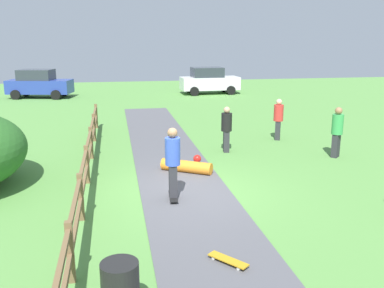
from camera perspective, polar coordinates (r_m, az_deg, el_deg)
name	(u,v)px	position (r m, az deg, el deg)	size (l,w,h in m)	color
ground_plane	(186,193)	(11.45, -0.86, -6.53)	(60.00, 60.00, 0.00)	#568E42
asphalt_path	(186,192)	(11.44, -0.86, -6.48)	(2.40, 28.00, 0.02)	#515156
wooden_fence	(84,174)	(11.12, -14.24, -3.96)	(0.12, 18.12, 1.10)	brown
skater_riding	(173,160)	(10.65, -2.59, -2.14)	(0.41, 0.81, 1.85)	black
skater_fallen	(187,166)	(13.09, -0.62, -2.93)	(1.54, 1.48, 0.36)	orange
skateboard_loose	(228,260)	(8.08, 4.85, -15.18)	(0.66, 0.75, 0.08)	#BF8C19
bystander_black	(227,127)	(15.30, 4.63, 2.24)	(0.43, 0.43, 1.65)	#2D2D33
bystander_red	(278,118)	(17.44, 11.46, 3.49)	(0.50, 0.50, 1.66)	#2D2D33
bystander_green	(337,130)	(15.36, 18.81, 1.80)	(0.54, 0.54, 1.74)	#2D2D33
parked_car_white	(209,81)	(31.44, 2.29, 8.46)	(4.26, 2.13, 1.92)	silver
parked_car_blue	(39,84)	(31.09, -19.76, 7.59)	(4.46, 2.63, 1.92)	#283D99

